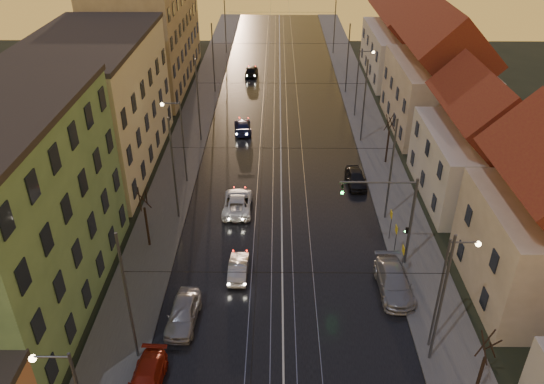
{
  "coord_description": "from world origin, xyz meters",
  "views": [
    {
      "loc": [
        -0.46,
        -12.91,
        24.49
      ],
      "look_at": [
        -0.79,
        22.67,
        3.33
      ],
      "focal_mm": 35.0,
      "sensor_mm": 36.0,
      "label": 1
    }
  ],
  "objects_px": {
    "street_lamp_1": "(447,284)",
    "traffic_light_mast": "(398,211)",
    "street_lamp_3": "(360,77)",
    "driving_car_3": "(243,126)",
    "street_lamp_2": "(179,134)",
    "parked_right_1": "(394,282)",
    "parked_left_3": "(183,313)",
    "driving_car_1": "(238,268)",
    "driving_car_4": "(251,71)",
    "parked_right_2": "(356,178)",
    "driving_car_2": "(238,202)",
    "parked_left_2": "(146,380)"
  },
  "relations": [
    {
      "from": "parked_right_2",
      "to": "driving_car_2",
      "type": "bearing_deg",
      "value": -160.2
    },
    {
      "from": "street_lamp_2",
      "to": "parked_right_2",
      "type": "xyz_separation_m",
      "value": [
        15.97,
        -0.36,
        -4.18
      ]
    },
    {
      "from": "driving_car_1",
      "to": "driving_car_2",
      "type": "distance_m",
      "value": 8.67
    },
    {
      "from": "street_lamp_2",
      "to": "parked_right_1",
      "type": "bearing_deg",
      "value": -41.83
    },
    {
      "from": "driving_car_2",
      "to": "parked_left_2",
      "type": "bearing_deg",
      "value": 78.55
    },
    {
      "from": "parked_left_2",
      "to": "driving_car_2",
      "type": "bearing_deg",
      "value": 81.56
    },
    {
      "from": "traffic_light_mast",
      "to": "driving_car_3",
      "type": "distance_m",
      "value": 26.77
    },
    {
      "from": "traffic_light_mast",
      "to": "driving_car_4",
      "type": "xyz_separation_m",
      "value": [
        -12.09,
        42.98,
        -3.88
      ]
    },
    {
      "from": "street_lamp_1",
      "to": "street_lamp_3",
      "type": "relative_size",
      "value": 1.0
    },
    {
      "from": "traffic_light_mast",
      "to": "parked_left_2",
      "type": "distance_m",
      "value": 19.59
    },
    {
      "from": "driving_car_3",
      "to": "parked_right_1",
      "type": "bearing_deg",
      "value": 108.57
    },
    {
      "from": "street_lamp_3",
      "to": "parked_left_3",
      "type": "xyz_separation_m",
      "value": [
        -15.44,
        -34.08,
        -4.13
      ]
    },
    {
      "from": "driving_car_1",
      "to": "parked_right_1",
      "type": "relative_size",
      "value": 0.71
    },
    {
      "from": "street_lamp_2",
      "to": "traffic_light_mast",
      "type": "height_order",
      "value": "street_lamp_2"
    },
    {
      "from": "street_lamp_1",
      "to": "driving_car_1",
      "type": "xyz_separation_m",
      "value": [
        -12.23,
        6.66,
        -4.27
      ]
    },
    {
      "from": "street_lamp_1",
      "to": "parked_right_1",
      "type": "xyz_separation_m",
      "value": [
        -1.5,
        5.05,
        -4.12
      ]
    },
    {
      "from": "street_lamp_1",
      "to": "driving_car_3",
      "type": "relative_size",
      "value": 1.79
    },
    {
      "from": "street_lamp_1",
      "to": "traffic_light_mast",
      "type": "bearing_deg",
      "value": 97.91
    },
    {
      "from": "street_lamp_3",
      "to": "parked_right_1",
      "type": "xyz_separation_m",
      "value": [
        -1.5,
        -30.95,
        -4.12
      ]
    },
    {
      "from": "street_lamp_2",
      "to": "street_lamp_3",
      "type": "height_order",
      "value": "same"
    },
    {
      "from": "driving_car_2",
      "to": "driving_car_4",
      "type": "height_order",
      "value": "driving_car_4"
    },
    {
      "from": "parked_left_3",
      "to": "parked_right_1",
      "type": "relative_size",
      "value": 0.85
    },
    {
      "from": "street_lamp_1",
      "to": "parked_right_1",
      "type": "relative_size",
      "value": 1.53
    },
    {
      "from": "traffic_light_mast",
      "to": "driving_car_1",
      "type": "bearing_deg",
      "value": -173.15
    },
    {
      "from": "parked_right_1",
      "to": "parked_right_2",
      "type": "xyz_separation_m",
      "value": [
        -0.74,
        14.59,
        -0.06
      ]
    },
    {
      "from": "street_lamp_2",
      "to": "driving_car_1",
      "type": "xyz_separation_m",
      "value": [
        5.98,
        -13.34,
        -4.27
      ]
    },
    {
      "from": "street_lamp_3",
      "to": "parked_left_3",
      "type": "distance_m",
      "value": 37.64
    },
    {
      "from": "street_lamp_1",
      "to": "driving_car_3",
      "type": "height_order",
      "value": "street_lamp_1"
    },
    {
      "from": "street_lamp_3",
      "to": "parked_left_3",
      "type": "relative_size",
      "value": 1.8
    },
    {
      "from": "parked_left_3",
      "to": "traffic_light_mast",
      "type": "bearing_deg",
      "value": 26.62
    },
    {
      "from": "street_lamp_2",
      "to": "parked_left_2",
      "type": "xyz_separation_m",
      "value": [
        1.5,
        -23.18,
        -4.27
      ]
    },
    {
      "from": "driving_car_1",
      "to": "driving_car_4",
      "type": "distance_m",
      "value": 44.33
    },
    {
      "from": "street_lamp_3",
      "to": "driving_car_4",
      "type": "bearing_deg",
      "value": 131.38
    },
    {
      "from": "driving_car_4",
      "to": "parked_left_2",
      "type": "xyz_separation_m",
      "value": [
        -3.51,
        -54.16,
        -0.1
      ]
    },
    {
      "from": "driving_car_1",
      "to": "parked_left_3",
      "type": "bearing_deg",
      "value": 56.74
    },
    {
      "from": "parked_right_1",
      "to": "parked_right_2",
      "type": "height_order",
      "value": "parked_right_1"
    },
    {
      "from": "driving_car_1",
      "to": "street_lamp_3",
      "type": "bearing_deg",
      "value": -111.84
    },
    {
      "from": "driving_car_3",
      "to": "traffic_light_mast",
      "type": "bearing_deg",
      "value": 111.95
    },
    {
      "from": "driving_car_1",
      "to": "driving_car_2",
      "type": "height_order",
      "value": "driving_car_2"
    },
    {
      "from": "parked_left_3",
      "to": "parked_right_2",
      "type": "bearing_deg",
      "value": 56.95
    },
    {
      "from": "parked_left_3",
      "to": "parked_left_2",
      "type": "bearing_deg",
      "value": -100.35
    },
    {
      "from": "parked_left_2",
      "to": "parked_right_2",
      "type": "xyz_separation_m",
      "value": [
        14.46,
        22.82,
        0.09
      ]
    },
    {
      "from": "traffic_light_mast",
      "to": "parked_right_1",
      "type": "distance_m",
      "value": 4.86
    },
    {
      "from": "street_lamp_2",
      "to": "traffic_light_mast",
      "type": "relative_size",
      "value": 1.11
    },
    {
      "from": "street_lamp_1",
      "to": "driving_car_2",
      "type": "distance_m",
      "value": 20.41
    },
    {
      "from": "traffic_light_mast",
      "to": "driving_car_3",
      "type": "height_order",
      "value": "traffic_light_mast"
    },
    {
      "from": "parked_left_2",
      "to": "traffic_light_mast",
      "type": "bearing_deg",
      "value": 38.99
    },
    {
      "from": "street_lamp_3",
      "to": "driving_car_4",
      "type": "height_order",
      "value": "street_lamp_3"
    },
    {
      "from": "street_lamp_2",
      "to": "street_lamp_3",
      "type": "distance_m",
      "value": 24.24
    },
    {
      "from": "street_lamp_2",
      "to": "parked_left_3",
      "type": "height_order",
      "value": "street_lamp_2"
    }
  ]
}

